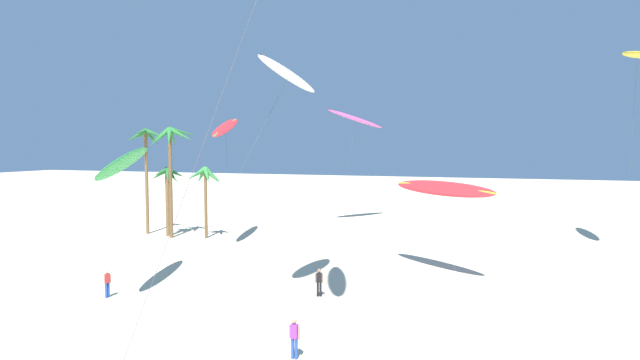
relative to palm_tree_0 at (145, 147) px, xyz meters
The scene contains 13 objects.
palm_tree_0 is the anchor object (origin of this frame).
palm_tree_1 4.44m from the palm_tree_0, 10.53° to the right, with size 3.39×3.59×6.92m.
palm_tree_2 7.64m from the palm_tree_0, ahead, with size 3.72×3.87×7.00m.
palm_tree_3 3.94m from the palm_tree_0, 16.34° to the right, with size 5.00×4.47×10.84m.
flying_kite_0 31.23m from the palm_tree_0, 14.41° to the right, with size 7.80×11.04×6.72m.
flying_kite_1 27.69m from the palm_tree_0, 35.88° to the right, with size 4.28×12.04×13.92m.
flying_kite_3 45.24m from the palm_tree_0, ahead, with size 2.02×7.58×17.42m.
flying_kite_5 22.08m from the palm_tree_0, 55.65° to the right, with size 3.72×10.10×9.33m.
flying_kite_6 23.22m from the palm_tree_0, 36.70° to the left, with size 5.91×8.31×13.46m.
flying_kite_7 11.17m from the palm_tree_0, 14.24° to the right, with size 4.38×8.70×11.86m.
person_foreground_walker 35.76m from the palm_tree_0, 42.96° to the right, with size 0.51×0.21×1.72m.
person_near_left 29.15m from the palm_tree_0, 32.42° to the right, with size 0.50×0.26×1.67m.
person_mid_field 23.97m from the palm_tree_0, 58.29° to the right, with size 0.26×0.50×1.66m.
Camera 1 is at (9.13, -0.13, 8.91)m, focal length 28.42 mm.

